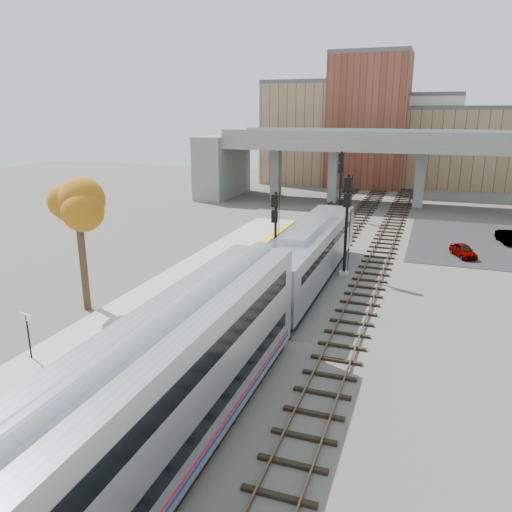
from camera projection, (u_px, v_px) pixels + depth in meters
The scene contains 16 objects.
ground at pixel (236, 351), 25.30m from camera, with size 160.00×160.00×0.00m, color #47423D.
platform at pixel (114, 328), 27.59m from camera, with size 4.50×60.00×0.35m, color #9E9E99.
yellow_strip at pixel (144, 330), 26.93m from camera, with size 0.70×60.00×0.01m, color yellow.
tracks at pixel (312, 278), 36.30m from camera, with size 10.70×95.00×0.25m.
overpass at pixel (404, 160), 62.83m from camera, with size 54.00×12.00×9.50m.
buildings_far at pixel (391, 136), 82.96m from camera, with size 43.00×21.00×20.60m.
parking_lot at pixel (489, 243), 46.13m from camera, with size 14.00×18.00×0.04m, color black.
locomotive at pixel (310, 253), 34.62m from camera, with size 3.02×19.05×4.10m.
coach at pixel (119, 440), 14.02m from camera, with size 3.03×25.00×5.00m.
signal_mast_near at pixel (275, 242), 33.83m from camera, with size 0.60×0.64×6.59m.
signal_mast_mid at pixel (346, 226), 36.00m from camera, with size 0.60×0.64×7.44m.
signal_mast_far at pixel (340, 185), 55.46m from camera, with size 0.60×0.64×7.53m.
station_sign at pixel (27, 326), 23.43m from camera, with size 0.89×0.22×2.27m.
tree at pixel (78, 206), 28.90m from camera, with size 3.60×3.60×8.67m.
car_a at pixel (463, 250), 41.51m from camera, with size 1.28×3.17×1.08m, color #99999E.
car_b at pixel (508, 237), 45.84m from camera, with size 1.19×3.41×1.12m, color #99999E.
Camera 1 is at (8.66, -21.29, 11.68)m, focal length 35.00 mm.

